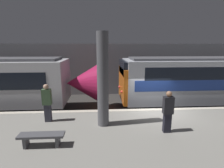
{
  "coord_description": "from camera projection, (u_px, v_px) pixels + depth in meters",
  "views": [
    {
      "loc": [
        -2.91,
        -8.72,
        4.45
      ],
      "look_at": [
        -2.29,
        1.11,
        2.24
      ],
      "focal_mm": 28.0,
      "sensor_mm": 36.0,
      "label": 1
    }
  ],
  "objects": [
    {
      "name": "platform",
      "position": [
        172.0,
        141.0,
        7.23
      ],
      "size": [
        40.0,
        4.71,
        1.11
      ],
      "color": "gray",
      "rests_on": "ground"
    },
    {
      "name": "person_waiting",
      "position": [
        168.0,
        111.0,
        6.69
      ],
      "size": [
        0.38,
        0.24,
        1.66
      ],
      "color": "black",
      "rests_on": "platform"
    },
    {
      "name": "platform_bench",
      "position": [
        42.0,
        137.0,
        5.83
      ],
      "size": [
        1.5,
        0.4,
        0.45
      ],
      "color": "#4C4C51",
      "rests_on": "platform"
    },
    {
      "name": "station_rear_barrier",
      "position": [
        133.0,
        69.0,
        15.86
      ],
      "size": [
        50.0,
        0.15,
        4.56
      ],
      "color": "gray",
      "rests_on": "ground"
    },
    {
      "name": "person_walking",
      "position": [
        47.0,
        102.0,
        7.64
      ],
      "size": [
        0.38,
        0.24,
        1.7
      ],
      "color": "#2D2D38",
      "rests_on": "platform"
    },
    {
      "name": "support_pillar_near",
      "position": [
        103.0,
        80.0,
        7.09
      ],
      "size": [
        0.47,
        0.47,
        3.87
      ],
      "color": "#56565B",
      "rests_on": "platform"
    },
    {
      "name": "ground_plane",
      "position": [
        155.0,
        127.0,
        9.64
      ],
      "size": [
        120.0,
        120.0,
        0.0
      ],
      "primitive_type": "plane",
      "color": "#33302D"
    }
  ]
}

